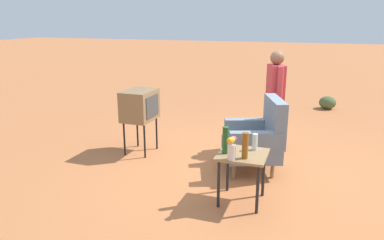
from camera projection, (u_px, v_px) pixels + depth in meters
The scene contains 11 objects.
ground_plane at pixel (249, 167), 5.41m from camera, with size 60.00×60.00×0.00m, color #B76B3D.
armchair at pixel (258, 137), 5.18m from camera, with size 0.98×0.99×1.06m.
side_table at pixel (242, 161), 4.27m from camera, with size 0.56×0.56×0.61m.
tv_on_stand at pixel (140, 106), 5.83m from camera, with size 0.61×0.46×1.03m.
person_standing at pixel (275, 95), 5.91m from camera, with size 0.53×0.34×1.64m.
bottle_wine_green at pixel (225, 140), 4.22m from camera, with size 0.07×0.07×0.32m, color #1E5623.
bottle_tall_amber at pixel (245, 146), 4.07m from camera, with size 0.07×0.07×0.30m, color brown.
soda_can_blue at pixel (229, 145), 4.34m from camera, with size 0.07×0.07×0.12m, color blue.
bottle_short_clear at pixel (255, 142), 4.34m from camera, with size 0.06×0.06×0.20m, color silver.
flower_vase at pixel (232, 147), 4.03m from camera, with size 0.14×0.10×0.27m.
shrub_near at pixel (328, 103), 8.87m from camera, with size 0.40×0.40×0.31m, color #475B33.
Camera 1 is at (5.03, 0.83, 2.13)m, focal length 34.23 mm.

